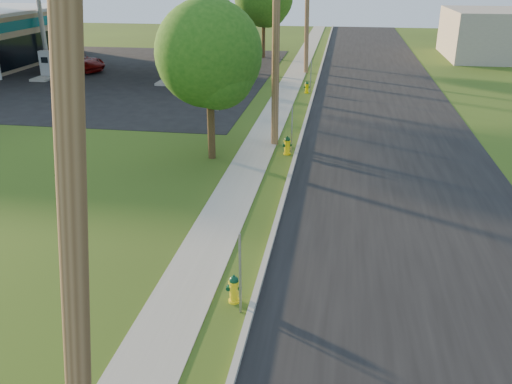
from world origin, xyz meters
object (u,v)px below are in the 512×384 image
utility_pole_mid (276,29)px  fuel_pump_sw (74,59)px  utility_pole_far (307,5)px  car_red (73,62)px  fuel_pump_nw (48,68)px  tree_verge (211,58)px  fuel_pump_ne (170,71)px  hydrant_mid (287,146)px  utility_pole_near (72,213)px  fuel_pump_se (186,62)px  hydrant_far (307,87)px  hydrant_near (234,289)px  price_pylon (214,7)px

utility_pole_mid → fuel_pump_sw: size_ratio=3.06×
utility_pole_far → car_red: size_ratio=1.80×
car_red → fuel_pump_nw: bearing=-169.6°
tree_verge → fuel_pump_ne: bearing=113.5°
fuel_pump_nw → tree_verge: 22.22m
tree_verge → car_red: 23.87m
fuel_pump_ne → hydrant_mid: bearing=-56.2°
utility_pole_near → utility_pole_mid: bearing=90.0°
tree_verge → hydrant_mid: tree_verge is taller
utility_pole_mid → tree_verge: (-2.21, -2.38, -0.89)m
utility_pole_near → tree_verge: bearing=98.1°
utility_pole_mid → car_red: bearing=137.8°
utility_pole_mid → fuel_pump_se: 19.65m
fuel_pump_nw → car_red: 2.82m
tree_verge → car_red: size_ratio=1.20×
fuel_pump_nw → hydrant_far: size_ratio=4.33×
utility_pole_near → fuel_pump_nw: 36.03m
hydrant_near → fuel_pump_sw: bearing=122.2°
fuel_pump_sw → tree_verge: 25.16m
fuel_pump_ne → price_pylon: (5.00, -7.50, 4.71)m
price_pylon → hydrant_near: price_pylon is taller
fuel_pump_nw → hydrant_near: bearing=-53.9°
utility_pole_far → fuel_pump_nw: 19.03m
utility_pole_far → car_red: (-17.36, -2.24, -4.07)m
fuel_pump_se → hydrant_near: bearing=-72.1°
tree_verge → hydrant_far: (2.86, 13.23, -3.70)m
fuel_pump_sw → price_pylon: size_ratio=0.47×
price_pylon → car_red: (-13.46, 10.26, -4.70)m
utility_pole_mid → utility_pole_far: size_ratio=1.03×
fuel_pump_se → hydrant_mid: (9.61, -18.37, -0.33)m
hydrant_mid → hydrant_far: bearing=90.3°
fuel_pump_se → tree_verge: size_ratio=0.51×
fuel_pump_nw → utility_pole_mid: bearing=-36.0°
utility_pole_mid → fuel_pump_sw: 25.05m
utility_pole_far → fuel_pump_sw: size_ratio=2.97×
utility_pole_mid → fuel_pump_ne: bearing=124.4°
fuel_pump_ne → hydrant_near: size_ratio=4.42×
fuel_pump_ne → hydrant_near: fuel_pump_ne is taller
utility_pole_near → hydrant_near: size_ratio=13.10×
hydrant_near → hydrant_far: hydrant_far is taller
utility_pole_mid → fuel_pump_se: size_ratio=3.06×
hydrant_near → hydrant_mid: (0.08, 11.05, 0.04)m
fuel_pump_nw → tree_verge: bearing=-44.4°
price_pylon → hydrant_near: size_ratio=9.46×
hydrant_mid → hydrant_near: bearing=-90.4°
fuel_pump_se → fuel_pump_sw: bearing=180.0°
fuel_pump_sw → tree_verge: bearing=-51.0°
tree_verge → fuel_pump_se: bearing=109.0°
tree_verge → hydrant_near: tree_verge is taller
utility_pole_near → utility_pole_far: 36.00m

